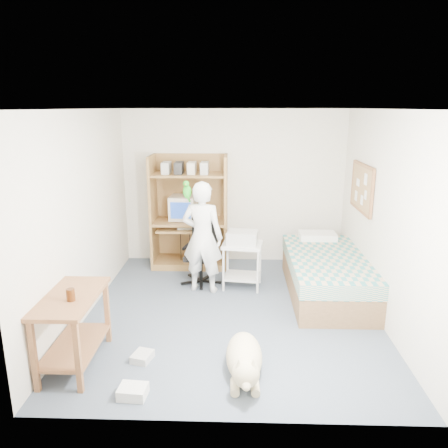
% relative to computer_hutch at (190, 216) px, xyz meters
% --- Properties ---
extents(floor, '(4.00, 4.00, 0.00)m').
position_rel_computer_hutch_xyz_m(floor, '(0.70, -1.74, -0.82)').
color(floor, '#4E596A').
rests_on(floor, ground).
extents(wall_back, '(3.60, 0.02, 2.50)m').
position_rel_computer_hutch_xyz_m(wall_back, '(0.70, 0.26, 0.43)').
color(wall_back, silver).
rests_on(wall_back, floor).
extents(wall_right, '(0.02, 4.00, 2.50)m').
position_rel_computer_hutch_xyz_m(wall_right, '(2.50, -1.74, 0.43)').
color(wall_right, silver).
rests_on(wall_right, floor).
extents(wall_left, '(0.02, 4.00, 2.50)m').
position_rel_computer_hutch_xyz_m(wall_left, '(-1.10, -1.74, 0.43)').
color(wall_left, silver).
rests_on(wall_left, floor).
extents(ceiling, '(3.60, 4.00, 0.02)m').
position_rel_computer_hutch_xyz_m(ceiling, '(0.70, -1.74, 1.68)').
color(ceiling, white).
rests_on(ceiling, wall_back).
extents(computer_hutch, '(1.20, 0.63, 1.80)m').
position_rel_computer_hutch_xyz_m(computer_hutch, '(0.00, 0.00, 0.00)').
color(computer_hutch, brown).
rests_on(computer_hutch, floor).
extents(bed, '(1.02, 2.02, 0.66)m').
position_rel_computer_hutch_xyz_m(bed, '(2.00, -1.12, -0.53)').
color(bed, brown).
rests_on(bed, floor).
extents(side_desk, '(0.50, 1.00, 0.75)m').
position_rel_computer_hutch_xyz_m(side_desk, '(-0.85, -2.94, -0.33)').
color(side_desk, brown).
rests_on(side_desk, floor).
extents(corkboard, '(0.04, 0.94, 0.66)m').
position_rel_computer_hutch_xyz_m(corkboard, '(2.47, -0.84, 0.63)').
color(corkboard, olive).
rests_on(corkboard, wall_right).
extents(office_chair, '(0.53, 0.53, 0.94)m').
position_rel_computer_hutch_xyz_m(office_chair, '(0.25, -0.75, -0.48)').
color(office_chair, black).
rests_on(office_chair, floor).
extents(person, '(0.64, 0.49, 1.57)m').
position_rel_computer_hutch_xyz_m(person, '(0.29, -1.05, -0.04)').
color(person, white).
rests_on(person, floor).
extents(parrot, '(0.12, 0.20, 0.32)m').
position_rel_computer_hutch_xyz_m(parrot, '(0.09, -1.03, 0.61)').
color(parrot, '#179415').
rests_on(parrot, person).
extents(dog, '(0.37, 1.10, 0.41)m').
position_rel_computer_hutch_xyz_m(dog, '(0.85, -3.08, -0.64)').
color(dog, tan).
rests_on(dog, floor).
extents(printer_cart, '(0.60, 0.51, 0.66)m').
position_rel_computer_hutch_xyz_m(printer_cart, '(0.84, -0.92, -0.38)').
color(printer_cart, silver).
rests_on(printer_cart, floor).
extents(printer, '(0.46, 0.37, 0.18)m').
position_rel_computer_hutch_xyz_m(printer, '(0.84, -0.92, -0.07)').
color(printer, '#AEADA9').
rests_on(printer, printer_cart).
extents(crt_monitor, '(0.42, 0.44, 0.38)m').
position_rel_computer_hutch_xyz_m(crt_monitor, '(-0.11, 0.01, 0.14)').
color(crt_monitor, beige).
rests_on(crt_monitor, computer_hutch).
extents(keyboard, '(0.46, 0.19, 0.03)m').
position_rel_computer_hutch_xyz_m(keyboard, '(0.05, -0.16, -0.15)').
color(keyboard, beige).
rests_on(keyboard, computer_hutch).
extents(pencil_cup, '(0.08, 0.08, 0.12)m').
position_rel_computer_hutch_xyz_m(pencil_cup, '(0.34, -0.09, -0.00)').
color(pencil_cup, gold).
rests_on(pencil_cup, computer_hutch).
extents(drink_glass, '(0.08, 0.08, 0.12)m').
position_rel_computer_hutch_xyz_m(drink_glass, '(-0.80, -3.05, -0.01)').
color(drink_glass, '#43200A').
rests_on(drink_glass, side_desk).
extents(floor_box_a, '(0.27, 0.22, 0.10)m').
position_rel_computer_hutch_xyz_m(floor_box_a, '(-0.16, -3.44, -0.77)').
color(floor_box_a, white).
rests_on(floor_box_a, floor).
extents(floor_box_b, '(0.23, 0.26, 0.08)m').
position_rel_computer_hutch_xyz_m(floor_box_b, '(-0.20, -2.85, -0.78)').
color(floor_box_b, beige).
rests_on(floor_box_b, floor).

